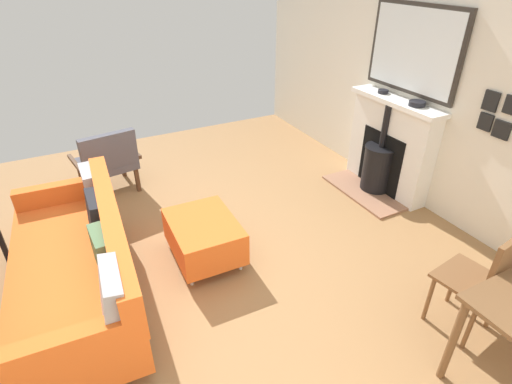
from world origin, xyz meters
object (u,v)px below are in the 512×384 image
object	(u,v)px
sofa	(80,265)
ottoman	(204,236)
dining_chair_near_fireplace	(485,277)
mantel_bowl_near	(383,91)
mantel_bowl_far	(417,103)
armchair_accent	(107,160)
fireplace	(386,152)

from	to	relation	value
sofa	ottoman	xyz separation A→B (m)	(-1.03, -0.03, -0.10)
ottoman	dining_chair_near_fireplace	size ratio (longest dim) A/B	0.83
mantel_bowl_near	mantel_bowl_far	distance (m)	0.49
mantel_bowl_near	sofa	bearing A→B (deg)	8.47
ottoman	armchair_accent	bearing A→B (deg)	-71.30
sofa	dining_chair_near_fireplace	world-z (taller)	dining_chair_near_fireplace
armchair_accent	dining_chair_near_fireplace	xyz separation A→B (m)	(-1.97, 3.28, 0.10)
mantel_bowl_near	dining_chair_near_fireplace	distance (m)	2.42
fireplace	ottoman	world-z (taller)	fireplace
sofa	ottoman	bearing A→B (deg)	-178.07
sofa	mantel_bowl_near	bearing A→B (deg)	-171.53
mantel_bowl_near	ottoman	bearing A→B (deg)	11.27
mantel_bowl_far	sofa	distance (m)	3.49
fireplace	armchair_accent	bearing A→B (deg)	-25.33
sofa	dining_chair_near_fireplace	distance (m)	2.96
mantel_bowl_far	ottoman	size ratio (longest dim) A/B	0.22
fireplace	mantel_bowl_far	bearing A→B (deg)	96.40
fireplace	mantel_bowl_far	xyz separation A→B (m)	(-0.03, 0.26, 0.64)
fireplace	mantel_bowl_near	size ratio (longest dim) A/B	10.11
dining_chair_near_fireplace	fireplace	bearing A→B (deg)	-115.40
fireplace	armchair_accent	world-z (taller)	fireplace
mantel_bowl_far	ottoman	bearing A→B (deg)	-0.50
sofa	dining_chair_near_fireplace	size ratio (longest dim) A/B	2.24
mantel_bowl_near	dining_chair_near_fireplace	xyz separation A→B (m)	(0.94, 2.15, -0.59)
fireplace	dining_chair_near_fireplace	distance (m)	2.13
mantel_bowl_far	armchair_accent	size ratio (longest dim) A/B	0.21
sofa	armchair_accent	xyz separation A→B (m)	(-0.49, -1.64, 0.09)
sofa	ottoman	size ratio (longest dim) A/B	2.71
ottoman	fireplace	bearing A→B (deg)	-174.14
fireplace	dining_chair_near_fireplace	size ratio (longest dim) A/B	1.31
mantel_bowl_near	ottoman	size ratio (longest dim) A/B	0.16
ottoman	armchair_accent	xyz separation A→B (m)	(0.54, -1.60, 0.19)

